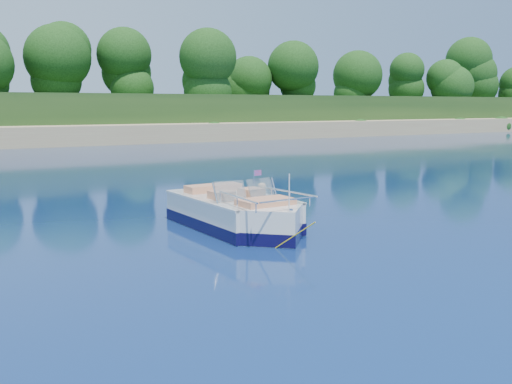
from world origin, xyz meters
TOP-DOWN VIEW (x-y plane):
  - ground at (0.00, 0.00)m, footprint 160.00×160.00m
  - shoreline at (0.00, 63.77)m, footprint 170.00×59.00m
  - treeline at (0.04, 41.01)m, footprint 150.00×7.12m
  - motorboat at (-0.71, 3.06)m, footprint 2.17×5.45m
  - tow_tube at (0.90, 4.58)m, footprint 1.70×1.70m
  - boy at (0.78, 4.60)m, footprint 0.39×0.74m

SIDE VIEW (x-z plane):
  - ground at x=0.00m, z-range 0.00..0.00m
  - boy at x=0.78m, z-range -0.70..0.70m
  - tow_tube at x=0.90m, z-range -0.08..0.27m
  - motorboat at x=-0.71m, z-range -0.55..1.26m
  - shoreline at x=0.00m, z-range -2.02..3.98m
  - treeline at x=0.04m, z-range 1.45..9.64m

